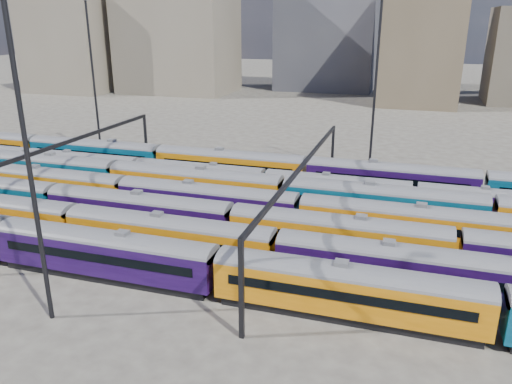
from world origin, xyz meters
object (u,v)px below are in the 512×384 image
(rake_0, at_px, (105,249))
(rake_1, at_px, (276,247))
(rake_2, at_px, (139,208))
(mast_2, at_px, (25,143))

(rake_0, bearing_deg, rake_1, 19.10)
(rake_0, relative_size, rake_1, 1.17)
(rake_2, distance_m, mast_2, 20.45)
(rake_0, relative_size, rake_2, 1.40)
(rake_2, relative_size, mast_2, 4.18)
(rake_2, bearing_deg, rake_0, -76.77)
(rake_2, xyz_separation_m, mast_2, (1.94, -17.00, 11.19))
(mast_2, bearing_deg, rake_2, 96.53)
(rake_1, height_order, mast_2, mast_2)
(rake_0, distance_m, rake_2, 10.27)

